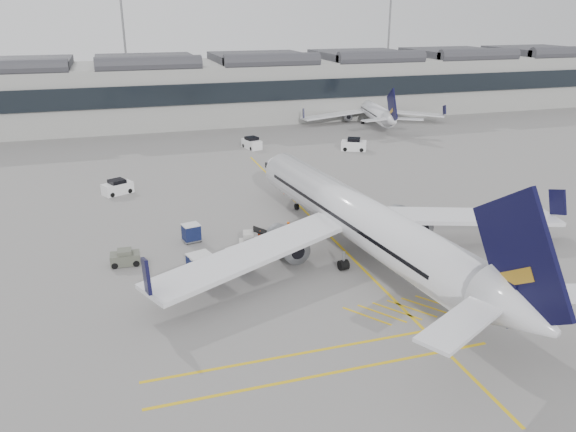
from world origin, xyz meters
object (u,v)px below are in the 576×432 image
object	(u,v)px
ramp_agent_a	(289,230)
ramp_agent_b	(259,240)
airliner_main	(361,220)
baggage_cart_a	(239,258)
pushback_tug	(125,258)
belt_loader	(260,242)

from	to	relation	value
ramp_agent_a	ramp_agent_b	bearing A→B (deg)	174.52
airliner_main	ramp_agent_b	distance (m)	9.44
airliner_main	baggage_cart_a	xyz separation A→B (m)	(-10.84, 0.48, -2.36)
baggage_cart_a	ramp_agent_b	size ratio (longest dim) A/B	1.24
baggage_cart_a	pushback_tug	world-z (taller)	baggage_cart_a
ramp_agent_a	pushback_tug	xyz separation A→B (m)	(-15.12, -1.32, -0.25)
belt_loader	baggage_cart_a	world-z (taller)	belt_loader
airliner_main	belt_loader	world-z (taller)	airliner_main
ramp_agent_b	ramp_agent_a	bearing A→B (deg)	-161.64
ramp_agent_a	pushback_tug	size ratio (longest dim) A/B	0.69
belt_loader	ramp_agent_a	xyz separation A→B (m)	(3.18, 1.37, 0.27)
ramp_agent_a	pushback_tug	distance (m)	15.18
airliner_main	baggage_cart_a	bearing A→B (deg)	170.88
baggage_cart_a	ramp_agent_b	bearing A→B (deg)	30.70
ramp_agent_b	belt_loader	bearing A→B (deg)	-138.13
belt_loader	pushback_tug	xyz separation A→B (m)	(-11.94, 0.05, 0.02)
airliner_main	ramp_agent_b	size ratio (longest dim) A/B	23.82
belt_loader	airliner_main	bearing A→B (deg)	-15.63
airliner_main	baggage_cart_a	distance (m)	11.10
airliner_main	ramp_agent_b	world-z (taller)	airliner_main
airliner_main	baggage_cart_a	world-z (taller)	airliner_main
ramp_agent_a	pushback_tug	bearing A→B (deg)	154.43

